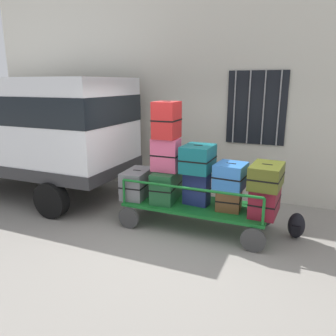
{
  "coord_description": "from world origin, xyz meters",
  "views": [
    {
      "loc": [
        1.92,
        -4.62,
        2.51
      ],
      "look_at": [
        -0.31,
        0.59,
        1.04
      ],
      "focal_mm": 35.15,
      "sensor_mm": 36.0,
      "label": 1
    }
  ],
  "objects_px": {
    "luggage_cart": "(196,208)",
    "suitcase_midleft_bottom": "(167,185)",
    "suitcase_midright_middle": "(231,176)",
    "suitcase_right_middle": "(267,176)",
    "suitcase_midleft_top": "(167,120)",
    "van": "(23,124)",
    "suitcase_left_bottom": "(137,183)",
    "suitcase_center_bottom": "(197,188)",
    "suitcase_midright_bottom": "(229,199)",
    "suitcase_midleft_middle": "(166,155)",
    "suitcase_center_middle": "(198,159)",
    "backpack": "(296,226)",
    "suitcase_right_bottom": "(265,200)"
  },
  "relations": [
    {
      "from": "luggage_cart",
      "to": "suitcase_left_bottom",
      "type": "distance_m",
      "value": 1.2
    },
    {
      "from": "suitcase_right_middle",
      "to": "suitcase_midleft_middle",
      "type": "bearing_deg",
      "value": 179.64
    },
    {
      "from": "suitcase_right_middle",
      "to": "backpack",
      "type": "xyz_separation_m",
      "value": [
        0.51,
        0.27,
        -0.87
      ]
    },
    {
      "from": "suitcase_midright_middle",
      "to": "suitcase_right_bottom",
      "type": "bearing_deg",
      "value": 1.08
    },
    {
      "from": "suitcase_midleft_bottom",
      "to": "backpack",
      "type": "height_order",
      "value": "suitcase_midleft_bottom"
    },
    {
      "from": "luggage_cart",
      "to": "suitcase_midleft_middle",
      "type": "distance_m",
      "value": 1.08
    },
    {
      "from": "suitcase_left_bottom",
      "to": "suitcase_midright_bottom",
      "type": "height_order",
      "value": "suitcase_left_bottom"
    },
    {
      "from": "suitcase_midright_middle",
      "to": "suitcase_midright_bottom",
      "type": "bearing_deg",
      "value": -90.0
    },
    {
      "from": "luggage_cart",
      "to": "suitcase_midleft_bottom",
      "type": "relative_size",
      "value": 2.89
    },
    {
      "from": "suitcase_midleft_bottom",
      "to": "van",
      "type": "bearing_deg",
      "value": 175.51
    },
    {
      "from": "suitcase_right_bottom",
      "to": "van",
      "type": "bearing_deg",
      "value": 176.95
    },
    {
      "from": "van",
      "to": "suitcase_left_bottom",
      "type": "relative_size",
      "value": 6.37
    },
    {
      "from": "suitcase_midright_bottom",
      "to": "suitcase_right_middle",
      "type": "height_order",
      "value": "suitcase_right_middle"
    },
    {
      "from": "suitcase_midright_bottom",
      "to": "suitcase_midleft_middle",
      "type": "bearing_deg",
      "value": -179.47
    },
    {
      "from": "suitcase_left_bottom",
      "to": "suitcase_midleft_bottom",
      "type": "xyz_separation_m",
      "value": [
        0.58,
        0.06,
        0.02
      ]
    },
    {
      "from": "suitcase_midright_middle",
      "to": "suitcase_right_bottom",
      "type": "height_order",
      "value": "suitcase_midright_middle"
    },
    {
      "from": "suitcase_center_bottom",
      "to": "suitcase_midleft_bottom",
      "type": "bearing_deg",
      "value": 176.31
    },
    {
      "from": "suitcase_left_bottom",
      "to": "suitcase_center_bottom",
      "type": "relative_size",
      "value": 1.32
    },
    {
      "from": "suitcase_left_bottom",
      "to": "suitcase_center_middle",
      "type": "bearing_deg",
      "value": 3.12
    },
    {
      "from": "suitcase_center_bottom",
      "to": "suitcase_center_middle",
      "type": "distance_m",
      "value": 0.53
    },
    {
      "from": "suitcase_midleft_middle",
      "to": "suitcase_midleft_top",
      "type": "height_order",
      "value": "suitcase_midleft_top"
    },
    {
      "from": "suitcase_center_bottom",
      "to": "suitcase_midright_bottom",
      "type": "distance_m",
      "value": 0.59
    },
    {
      "from": "van",
      "to": "suitcase_center_bottom",
      "type": "height_order",
      "value": "van"
    },
    {
      "from": "suitcase_midleft_bottom",
      "to": "suitcase_center_bottom",
      "type": "xyz_separation_m",
      "value": [
        0.58,
        -0.04,
        0.02
      ]
    },
    {
      "from": "suitcase_midright_middle",
      "to": "suitcase_midleft_bottom",
      "type": "bearing_deg",
      "value": 179.44
    },
    {
      "from": "suitcase_midleft_top",
      "to": "suitcase_midleft_bottom",
      "type": "bearing_deg",
      "value": 90.0
    },
    {
      "from": "suitcase_midright_middle",
      "to": "suitcase_right_middle",
      "type": "xyz_separation_m",
      "value": [
        0.58,
        -0.06,
        0.08
      ]
    },
    {
      "from": "suitcase_center_bottom",
      "to": "suitcase_midright_bottom",
      "type": "xyz_separation_m",
      "value": [
        0.58,
        -0.01,
        -0.11
      ]
    },
    {
      "from": "suitcase_midleft_top",
      "to": "suitcase_center_bottom",
      "type": "bearing_deg",
      "value": -2.01
    },
    {
      "from": "suitcase_midleft_bottom",
      "to": "backpack",
      "type": "bearing_deg",
      "value": 5.19
    },
    {
      "from": "suitcase_left_bottom",
      "to": "suitcase_midright_middle",
      "type": "bearing_deg",
      "value": 1.75
    },
    {
      "from": "suitcase_midleft_top",
      "to": "suitcase_midright_bottom",
      "type": "height_order",
      "value": "suitcase_midleft_top"
    },
    {
      "from": "suitcase_center_middle",
      "to": "suitcase_center_bottom",
      "type": "bearing_deg",
      "value": -90.0
    },
    {
      "from": "suitcase_left_bottom",
      "to": "suitcase_right_middle",
      "type": "height_order",
      "value": "suitcase_right_middle"
    },
    {
      "from": "suitcase_midright_middle",
      "to": "suitcase_right_bottom",
      "type": "xyz_separation_m",
      "value": [
        0.58,
        0.01,
        -0.35
      ]
    },
    {
      "from": "van",
      "to": "backpack",
      "type": "height_order",
      "value": "van"
    },
    {
      "from": "van",
      "to": "suitcase_midright_bottom",
      "type": "xyz_separation_m",
      "value": [
        4.82,
        -0.33,
        -0.99
      ]
    },
    {
      "from": "suitcase_midleft_middle",
      "to": "suitcase_center_bottom",
      "type": "distance_m",
      "value": 0.8
    },
    {
      "from": "suitcase_midleft_bottom",
      "to": "suitcase_midleft_middle",
      "type": "xyz_separation_m",
      "value": [
        -0.0,
        -0.06,
        0.57
      ]
    },
    {
      "from": "suitcase_right_bottom",
      "to": "suitcase_midright_bottom",
      "type": "bearing_deg",
      "value": -175.53
    },
    {
      "from": "suitcase_center_bottom",
      "to": "suitcase_right_middle",
      "type": "xyz_separation_m",
      "value": [
        1.16,
        -0.03,
        0.36
      ]
    },
    {
      "from": "luggage_cart",
      "to": "suitcase_left_bottom",
      "type": "relative_size",
      "value": 3.28
    },
    {
      "from": "suitcase_midleft_middle",
      "to": "suitcase_midleft_top",
      "type": "relative_size",
      "value": 0.92
    },
    {
      "from": "suitcase_midleft_top",
      "to": "backpack",
      "type": "bearing_deg",
      "value": 5.62
    },
    {
      "from": "luggage_cart",
      "to": "suitcase_midright_bottom",
      "type": "height_order",
      "value": "suitcase_midright_bottom"
    },
    {
      "from": "suitcase_midright_bottom",
      "to": "suitcase_midleft_top",
      "type": "bearing_deg",
      "value": 178.59
    },
    {
      "from": "suitcase_midleft_middle",
      "to": "suitcase_right_middle",
      "type": "relative_size",
      "value": 0.78
    },
    {
      "from": "suitcase_midleft_bottom",
      "to": "suitcase_midleft_middle",
      "type": "height_order",
      "value": "suitcase_midleft_middle"
    },
    {
      "from": "suitcase_center_bottom",
      "to": "suitcase_right_middle",
      "type": "relative_size",
      "value": 0.79
    },
    {
      "from": "suitcase_right_middle",
      "to": "suitcase_midleft_top",
      "type": "bearing_deg",
      "value": 178.35
    }
  ]
}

